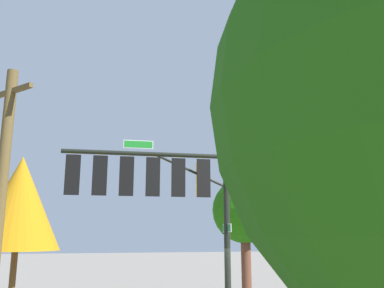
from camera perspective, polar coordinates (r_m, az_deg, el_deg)
The scene contains 4 objects.
signal_pole_assembly at distance 13.12m, azimuth -5.05°, elevation -5.82°, with size 5.40×1.00×6.05m.
utility_pole at distance 11.75m, azimuth -24.93°, elevation -7.05°, with size 1.31×1.41×7.31m.
tree_mid at distance 20.22m, azimuth -22.70°, elevation -7.46°, with size 3.76×3.76×6.43m.
tree_far at distance 19.32m, azimuth 7.28°, elevation -9.20°, with size 2.96×2.96×5.51m.
Camera 1 is at (4.18, 12.77, 2.91)m, focal length 38.70 mm.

